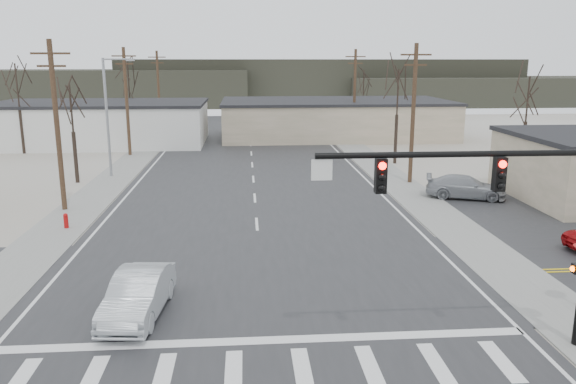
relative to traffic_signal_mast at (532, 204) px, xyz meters
name	(u,v)px	position (x,y,z in m)	size (l,w,h in m)	color
ground	(261,280)	(-7.89, 6.20, -4.67)	(140.00, 140.00, 0.00)	beige
main_road	(255,195)	(-7.89, 21.20, -4.65)	(18.00, 110.00, 0.05)	#262629
cross_road	(261,280)	(-7.89, 6.20, -4.65)	(90.00, 10.00, 0.04)	#262629
sidewalk_left	(111,182)	(-18.49, 26.20, -4.64)	(3.00, 90.00, 0.06)	gray
sidewalk_right	(391,177)	(2.71, 26.20, -4.64)	(3.00, 90.00, 0.06)	gray
traffic_signal_mast	(532,204)	(0.00, 0.00, 0.00)	(8.95, 0.43, 7.20)	black
fire_hydrant	(66,221)	(-18.09, 14.20, -4.22)	(0.24, 0.24, 0.87)	#A50C0C
building_left_far	(101,123)	(-23.89, 46.20, -2.42)	(22.30, 12.30, 4.50)	silver
building_right_far	(335,118)	(2.11, 50.20, -2.52)	(26.30, 14.30, 4.30)	#C2AC94
upole_left_b	(57,124)	(-19.39, 18.20, 0.55)	(2.20, 0.30, 10.00)	#4B3422
upole_left_c	(127,100)	(-19.39, 38.20, 0.55)	(2.20, 0.30, 10.00)	#4B3422
upole_left_d	(159,89)	(-19.39, 58.20, 0.55)	(2.20, 0.30, 10.00)	#4B3422
upole_right_a	(413,112)	(3.61, 24.20, 0.55)	(2.20, 0.30, 10.00)	#4B3422
upole_right_b	(355,94)	(3.61, 46.20, 0.55)	(2.20, 0.30, 10.00)	#4B3422
streetlight_main	(109,111)	(-18.69, 28.20, 0.41)	(2.40, 0.25, 9.00)	gray
tree_left_near	(71,111)	(-20.89, 26.20, 0.55)	(3.30, 3.30, 7.35)	#30241D
tree_right_mid	(398,95)	(4.61, 32.20, 1.26)	(3.74, 3.74, 8.33)	#30241D
tree_left_far	(129,83)	(-21.89, 52.20, 1.61)	(3.96, 3.96, 8.82)	#30241D
tree_right_far	(364,86)	(7.11, 58.20, 0.91)	(3.52, 3.52, 7.84)	#30241D
tree_lot	(528,102)	(14.11, 28.20, 0.91)	(3.52, 3.52, 7.84)	#30241D
tree_left_mid	(17,88)	(-29.89, 40.20, 1.61)	(3.96, 3.96, 8.82)	#30241D
hill_left	(67,88)	(-42.89, 98.20, -1.17)	(70.00, 18.00, 7.00)	#333026
hill_center	(320,82)	(7.11, 102.20, -0.17)	(80.00, 18.00, 9.00)	#333026
hill_right	(495,91)	(42.11, 96.20, -1.92)	(60.00, 18.00, 5.50)	#333026
sedan_crossing	(138,294)	(-12.28, 3.20, -3.85)	(1.65, 4.74, 1.56)	#AAB0B5
car_far_a	(289,134)	(-3.57, 47.32, -3.90)	(2.03, 5.00, 1.45)	black
car_far_b	(193,128)	(-14.76, 53.50, -3.86)	(1.81, 4.49, 1.53)	black
car_parked_silver	(466,187)	(5.84, 19.20, -3.91)	(2.05, 5.05, 1.47)	gray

